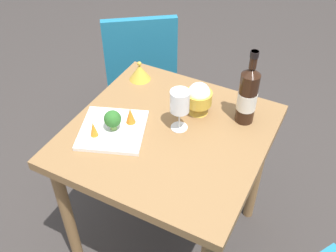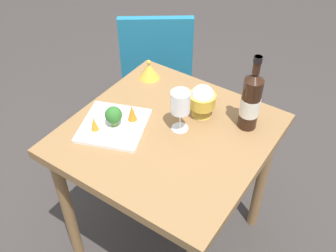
{
  "view_description": "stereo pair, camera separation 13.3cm",
  "coord_description": "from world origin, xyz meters",
  "views": [
    {
      "loc": [
        -1.03,
        -0.53,
        1.78
      ],
      "look_at": [
        0.0,
        0.0,
        0.76
      ],
      "focal_mm": 42.28,
      "sensor_mm": 36.0,
      "label": 1
    },
    {
      "loc": [
        -0.96,
        -0.64,
        1.78
      ],
      "look_at": [
        0.0,
        0.0,
        0.76
      ],
      "focal_mm": 42.28,
      "sensor_mm": 36.0,
      "label": 2
    }
  ],
  "objects": [
    {
      "name": "rice_bowl_lid",
      "position": [
        0.26,
        0.28,
        0.77
      ],
      "size": [
        0.1,
        0.1,
        0.09
      ],
      "color": "gold",
      "rests_on": "dining_table"
    },
    {
      "name": "wine_glass",
      "position": [
        0.04,
        -0.03,
        0.86
      ],
      "size": [
        0.08,
        0.08,
        0.18
      ],
      "color": "white",
      "rests_on": "dining_table"
    },
    {
      "name": "dining_table",
      "position": [
        0.0,
        0.0,
        0.63
      ],
      "size": [
        0.76,
        0.76,
        0.73
      ],
      "color": "olive",
      "rests_on": "ground_plane"
    },
    {
      "name": "carrot_garnish_left",
      "position": [
        -0.16,
        0.24,
        0.78
      ],
      "size": [
        0.03,
        0.03,
        0.06
      ],
      "color": "orange",
      "rests_on": "serving_plate"
    },
    {
      "name": "chair_near_window",
      "position": [
        0.64,
        0.51,
        0.53
      ],
      "size": [
        0.56,
        0.56,
        0.85
      ],
      "rotation": [
        0.0,
        0.0,
        -0.95
      ],
      "color": "teal",
      "rests_on": "ground_plane"
    },
    {
      "name": "ground_plane",
      "position": [
        0.0,
        0.0,
        0.0
      ],
      "size": [
        8.0,
        8.0,
        0.0
      ],
      "primitive_type": "plane",
      "color": "#383330"
    },
    {
      "name": "rice_bowl",
      "position": [
        0.17,
        -0.05,
        0.8
      ],
      "size": [
        0.11,
        0.11,
        0.14
      ],
      "color": "gold",
      "rests_on": "dining_table"
    },
    {
      "name": "carrot_garnish_right",
      "position": [
        -0.03,
        0.15,
        0.78
      ],
      "size": [
        0.04,
        0.04,
        0.07
      ],
      "color": "orange",
      "rests_on": "serving_plate"
    },
    {
      "name": "broccoli_floret",
      "position": [
        -0.1,
        0.19,
        0.8
      ],
      "size": [
        0.07,
        0.07,
        0.09
      ],
      "color": "#729E4C",
      "rests_on": "serving_plate"
    },
    {
      "name": "serving_plate",
      "position": [
        -0.1,
        0.2,
        0.74
      ],
      "size": [
        0.32,
        0.32,
        0.02
      ],
      "rotation": [
        0.0,
        0.0,
        0.36
      ],
      "color": "white",
      "rests_on": "dining_table"
    },
    {
      "name": "wine_bottle",
      "position": [
        0.21,
        -0.24,
        0.86
      ],
      "size": [
        0.08,
        0.08,
        0.32
      ],
      "color": "black",
      "rests_on": "dining_table"
    }
  ]
}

